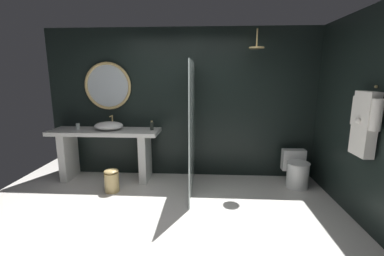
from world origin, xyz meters
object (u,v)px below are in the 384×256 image
at_px(round_wall_mirror, 108,86).
at_px(waste_bin, 112,180).
at_px(tumbler_cup, 78,126).
at_px(toilet, 296,170).
at_px(hanging_bathrobe, 365,121).
at_px(soap_dispenser, 152,126).
at_px(rain_shower_head, 257,47).
at_px(vessel_sink, 109,126).

height_order(round_wall_mirror, waste_bin, round_wall_mirror).
height_order(tumbler_cup, round_wall_mirror, round_wall_mirror).
bearing_deg(toilet, round_wall_mirror, 173.69).
xyz_separation_m(round_wall_mirror, hanging_bathrobe, (3.54, -1.49, -0.33)).
distance_m(tumbler_cup, hanging_bathrobe, 4.22).
relative_size(soap_dispenser, rain_shower_head, 0.55).
relative_size(vessel_sink, hanging_bathrobe, 0.60).
xyz_separation_m(round_wall_mirror, toilet, (3.23, -0.36, -1.35)).
xyz_separation_m(soap_dispenser, waste_bin, (-0.55, -0.52, -0.77)).
height_order(rain_shower_head, toilet, rain_shower_head).
bearing_deg(waste_bin, soap_dispenser, 43.60).
height_order(vessel_sink, tumbler_cup, vessel_sink).
xyz_separation_m(rain_shower_head, hanging_bathrobe, (1.04, -1.19, -0.95)).
relative_size(tumbler_cup, hanging_bathrobe, 0.13).
bearing_deg(soap_dispenser, toilet, -2.82).
height_order(tumbler_cup, hanging_bathrobe, hanging_bathrobe).
bearing_deg(waste_bin, tumbler_cup, 144.82).
bearing_deg(soap_dispenser, vessel_sink, -178.26).
height_order(toilet, waste_bin, toilet).
height_order(vessel_sink, round_wall_mirror, round_wall_mirror).
relative_size(round_wall_mirror, hanging_bathrobe, 1.03).
bearing_deg(hanging_bathrobe, round_wall_mirror, 157.08).
bearing_deg(round_wall_mirror, rain_shower_head, -6.92).
bearing_deg(tumbler_cup, toilet, -1.82).
distance_m(round_wall_mirror, toilet, 3.52).
relative_size(round_wall_mirror, rain_shower_head, 2.84).
bearing_deg(vessel_sink, round_wall_mirror, 105.84).
relative_size(soap_dispenser, waste_bin, 0.44).
relative_size(vessel_sink, round_wall_mirror, 0.58).
xyz_separation_m(hanging_bathrobe, waste_bin, (-3.27, 0.73, -1.10)).
xyz_separation_m(soap_dispenser, toilet, (2.42, -0.12, -0.69)).
bearing_deg(waste_bin, hanging_bathrobe, -12.61).
bearing_deg(tumbler_cup, waste_bin, -35.18).
relative_size(tumbler_cup, rain_shower_head, 0.35).
bearing_deg(rain_shower_head, hanging_bathrobe, -48.86).
distance_m(soap_dispenser, toilet, 2.52).
distance_m(vessel_sink, round_wall_mirror, 0.71).
height_order(soap_dispenser, rain_shower_head, rain_shower_head).
relative_size(hanging_bathrobe, waste_bin, 2.19).
xyz_separation_m(vessel_sink, waste_bin, (0.19, -0.50, -0.77)).
bearing_deg(vessel_sink, soap_dispenser, 1.74).
relative_size(rain_shower_head, toilet, 0.52).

